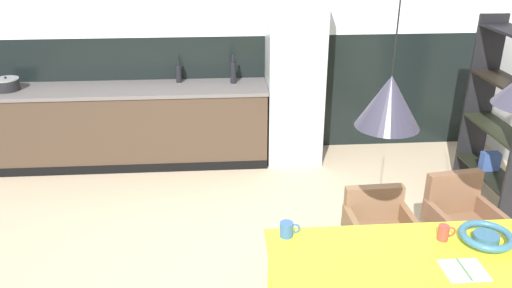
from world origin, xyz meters
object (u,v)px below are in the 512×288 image
cooking_pot (7,84)px  pendant_lamp_over_table_near (389,101)px  fruit_bowl (486,237)px  mug_short_terracotta (287,229)px  armchair_by_stool (378,223)px  open_shelf_unit (506,108)px  refrigerator_column (294,75)px  bottle_oil_tall (179,73)px  dining_table (433,264)px  open_book (464,270)px  mug_wide_latte (444,233)px  bottle_wine_green (233,72)px  armchair_corner_seat (459,212)px

cooking_pot → pendant_lamp_over_table_near: 4.51m
fruit_bowl → mug_short_terracotta: bearing=172.0°
armchair_by_stool → mug_short_terracotta: bearing=28.3°
open_shelf_unit → fruit_bowl: bearing=-30.5°
refrigerator_column → fruit_bowl: (0.81, -2.93, -0.24)m
cooking_pot → bottle_oil_tall: bottle_oil_tall is taller
fruit_bowl → bottle_oil_tall: 3.76m
refrigerator_column → dining_table: (0.42, -3.06, -0.33)m
open_book → bottle_oil_tall: size_ratio=0.93×
mug_short_terracotta → mug_wide_latte: mug_wide_latte is taller
mug_short_terracotta → cooking_pot: cooking_pot is taller
armchair_by_stool → bottle_wine_green: bearing=-69.5°
armchair_corner_seat → open_book: size_ratio=3.26×
refrigerator_column → cooking_pot: size_ratio=7.51×
pendant_lamp_over_table_near → open_book: bearing=-9.0°
dining_table → mug_wide_latte: 0.26m
refrigerator_column → bottle_wine_green: refrigerator_column is taller
armchair_by_stool → bottle_wine_green: (-1.01, 2.40, 0.54)m
cooking_pot → bottle_oil_tall: size_ratio=1.03×
pendant_lamp_over_table_near → refrigerator_column: bearing=90.5°
bottle_oil_tall → pendant_lamp_over_table_near: size_ratio=0.23×
open_book → armchair_by_stool: bearing=104.3°
mug_short_terracotta → armchair_corner_seat: bearing=21.2°
cooking_pot → open_shelf_unit: size_ratio=0.14×
refrigerator_column → pendant_lamp_over_table_near: bearing=-89.5°
mug_short_terracotta → bottle_wine_green: 2.87m
refrigerator_column → armchair_corner_seat: 2.47m
dining_table → mug_wide_latte: size_ratio=17.00×
dining_table → mug_wide_latte: (0.14, 0.19, 0.09)m
armchair_by_stool → mug_wide_latte: mug_wide_latte is taller
armchair_by_stool → mug_wide_latte: 0.67m
refrigerator_column → dining_table: 3.11m
dining_table → mug_short_terracotta: (-0.86, 0.31, 0.09)m
armchair_corner_seat → armchair_by_stool: size_ratio=1.06×
pendant_lamp_over_table_near → open_shelf_unit: bearing=47.1°
refrigerator_column → pendant_lamp_over_table_near: pendant_lamp_over_table_near is taller
open_shelf_unit → refrigerator_column: bearing=-120.4°
pendant_lamp_over_table_near → fruit_bowl: bearing=12.8°
refrigerator_column → dining_table: size_ratio=1.01×
mug_short_terracotta → bottle_oil_tall: bottle_oil_tall is taller
refrigerator_column → mug_wide_latte: (0.56, -2.87, -0.24)m
mug_short_terracotta → bottle_oil_tall: size_ratio=0.51×
armchair_corner_seat → fruit_bowl: bearing=66.7°
open_shelf_unit → armchair_corner_seat: bearing=-38.8°
refrigerator_column → bottle_oil_tall: refrigerator_column is taller
refrigerator_column → mug_wide_latte: bearing=-78.9°
armchair_by_stool → pendant_lamp_over_table_near: size_ratio=0.66×
fruit_bowl → pendant_lamp_over_table_near: size_ratio=0.30×
dining_table → armchair_corner_seat: 1.06m
armchair_by_stool → open_shelf_unit: size_ratio=0.39×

